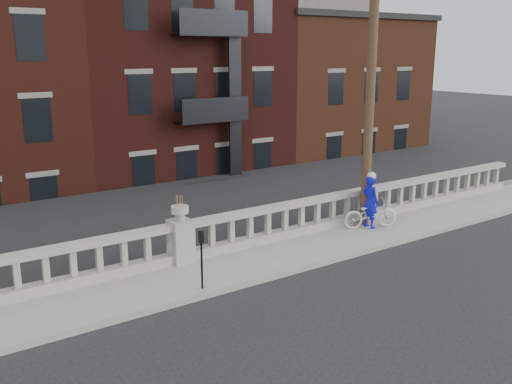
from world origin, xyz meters
TOP-DOWN VIEW (x-y plane):
  - ground at (0.00, 0.00)m, footprint 120.00×120.00m
  - sidewalk at (0.00, 3.00)m, footprint 32.00×2.20m
  - balustrade at (0.00, 3.95)m, footprint 28.00×0.34m
  - planter_pedestal at (0.00, 3.95)m, footprint 0.55×0.55m
  - lower_level at (0.56, 23.04)m, footprint 80.00×44.00m
  - utility_pole at (6.20, 3.60)m, footprint 1.60×0.28m
  - parking_meter_c at (-0.41, 2.15)m, footprint 0.10×0.09m
  - bicycle at (6.06, 3.21)m, footprint 1.78×1.16m
  - cyclist at (6.07, 3.25)m, footprint 0.40×0.60m

SIDE VIEW (x-z plane):
  - ground at x=0.00m, z-range 0.00..0.00m
  - sidewalk at x=0.00m, z-range 0.00..0.15m
  - bicycle at x=6.06m, z-range 0.15..1.03m
  - balustrade at x=0.00m, z-range 0.13..1.16m
  - planter_pedestal at x=0.00m, z-range -0.05..1.71m
  - cyclist at x=6.07m, z-range 0.15..1.77m
  - parking_meter_c at x=-0.41m, z-range 0.32..1.68m
  - lower_level at x=0.56m, z-range -7.77..13.03m
  - utility_pole at x=6.20m, z-range 0.24..10.24m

